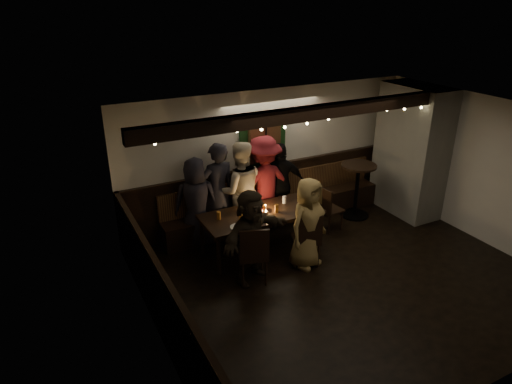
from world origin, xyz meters
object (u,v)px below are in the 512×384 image
chair_end (327,206)px  person_e (280,184)px  person_a (196,202)px  chair_near_right (307,236)px  person_b (218,193)px  person_d (263,184)px  person_g (308,223)px  person_c (240,190)px  high_top (357,184)px  chair_near_left (253,252)px  person_f (251,236)px  dining_table (261,216)px

chair_end → person_e: person_e is taller
person_a → chair_near_right: bearing=151.9°
person_b → person_d: (0.92, -0.00, -0.01)m
chair_end → person_b: size_ratio=0.48×
person_e → person_g: (-0.36, -1.51, -0.05)m
person_d → person_c: bearing=2.5°
high_top → person_c: 2.46m
person_b → person_e: bearing=177.4°
person_a → person_c: bearing=-167.1°
chair_near_left → person_a: 1.65m
chair_end → high_top: 0.94m
high_top → person_f: size_ratio=0.72×
dining_table → person_f: 0.89m
person_b → person_f: 1.45m
dining_table → person_d: person_d is taller
chair_near_left → person_a: bearing=101.4°
dining_table → person_g: size_ratio=1.34×
person_f → person_g: (1.00, -0.04, 0.01)m
chair_end → person_a: (-2.35, 0.67, 0.31)m
chair_near_right → high_top: bearing=30.3°
person_b → person_c: size_ratio=1.01×
chair_near_left → person_b: size_ratio=0.54×
person_c → person_g: person_c is taller
person_a → person_e: bearing=-159.6°
person_d → person_g: 1.49m
high_top → person_d: 1.96m
person_f → person_e: bearing=24.1°
person_b → dining_table: bearing=119.3°
dining_table → chair_near_right: bearing=-58.7°
person_e → chair_near_right: bearing=90.5°
chair_near_left → person_b: 1.61m
chair_near_right → person_f: person_f is taller
chair_near_left → person_e: bearing=48.9°
high_top → person_b: 2.87m
person_b → person_g: 1.76m
dining_table → person_a: 1.19m
person_g → chair_near_left: bearing=164.9°
dining_table → person_c: (-0.09, 0.67, 0.24)m
person_b → person_d: bearing=176.0°
person_c → person_f: person_c is taller
person_c → chair_near_right: bearing=124.9°
high_top → person_d: (-1.91, 0.39, 0.22)m
chair_near_left → person_b: (0.08, 1.56, 0.37)m
dining_table → person_b: bearing=123.3°
high_top → person_d: bearing=168.4°
person_d → person_g: size_ratio=1.19×
chair_end → person_d: person_d is taller
dining_table → person_a: person_a is taller
chair_near_left → chair_end: 2.23m
person_b → person_e: 1.31m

